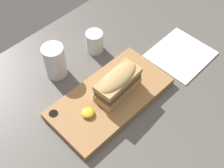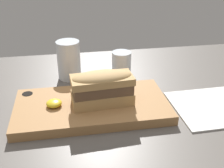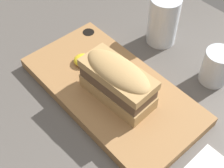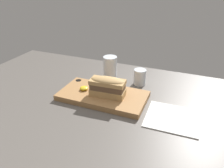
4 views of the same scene
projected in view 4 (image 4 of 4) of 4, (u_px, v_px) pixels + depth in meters
dining_table at (94, 103)px, 96.89cm from camera, size 143.81×90.97×2.00cm
serving_board at (103, 96)px, 98.15cm from camera, size 38.76×20.00×2.53cm
sandwich at (108, 86)px, 93.90cm from camera, size 15.53×7.72×8.60cm
mustard_dollop at (84, 88)px, 100.13cm from camera, size 3.85×3.85×1.54cm
water_glass at (110, 69)px, 114.74cm from camera, size 7.13×7.13×11.98cm
wine_glass at (140, 77)px, 109.10cm from camera, size 6.08×6.08×7.91cm
napkin at (172, 117)px, 85.46cm from camera, size 20.51×19.16×0.40cm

